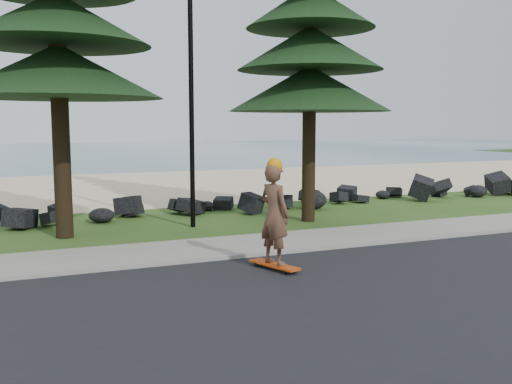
% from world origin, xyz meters
% --- Properties ---
extents(ground, '(160.00, 160.00, 0.00)m').
position_xyz_m(ground, '(0.00, 0.00, 0.00)').
color(ground, '#274B17').
rests_on(ground, ground).
extents(road, '(160.00, 7.00, 0.02)m').
position_xyz_m(road, '(0.00, -4.50, 0.01)').
color(road, black).
rests_on(road, ground).
extents(kerb, '(160.00, 0.20, 0.10)m').
position_xyz_m(kerb, '(0.00, -0.90, 0.05)').
color(kerb, gray).
rests_on(kerb, ground).
extents(sidewalk, '(160.00, 2.00, 0.08)m').
position_xyz_m(sidewalk, '(0.00, 0.20, 0.04)').
color(sidewalk, gray).
rests_on(sidewalk, ground).
extents(beach_sand, '(160.00, 15.00, 0.01)m').
position_xyz_m(beach_sand, '(0.00, 14.50, 0.01)').
color(beach_sand, beige).
rests_on(beach_sand, ground).
extents(ocean, '(160.00, 58.00, 0.01)m').
position_xyz_m(ocean, '(0.00, 51.00, 0.00)').
color(ocean, '#3F6778').
rests_on(ocean, ground).
extents(seawall_boulders, '(60.00, 2.40, 1.10)m').
position_xyz_m(seawall_boulders, '(0.00, 5.60, 0.00)').
color(seawall_boulders, black).
rests_on(seawall_boulders, ground).
extents(lamp_post, '(0.25, 0.14, 8.14)m').
position_xyz_m(lamp_post, '(0.00, 3.20, 4.13)').
color(lamp_post, black).
rests_on(lamp_post, ground).
extents(skateboarder, '(0.70, 1.24, 2.25)m').
position_xyz_m(skateboarder, '(0.11, -2.14, 1.13)').
color(skateboarder, '#BB3D0B').
rests_on(skateboarder, ground).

